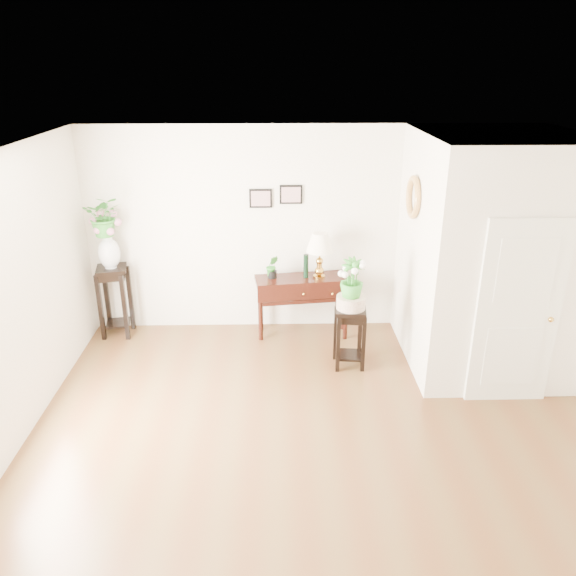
{
  "coord_description": "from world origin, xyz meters",
  "views": [
    {
      "loc": [
        -0.46,
        -4.55,
        3.57
      ],
      "look_at": [
        -0.32,
        1.3,
        1.16
      ],
      "focal_mm": 35.0,
      "sensor_mm": 36.0,
      "label": 1
    }
  ],
  "objects_px": {
    "plant_stand_b": "(349,337)",
    "plant_stand_a": "(115,301)",
    "table_lamp": "(320,252)",
    "console_table": "(303,306)"
  },
  "relations": [
    {
      "from": "plant_stand_b",
      "to": "plant_stand_a",
      "type": "bearing_deg",
      "value": 163.24
    },
    {
      "from": "plant_stand_a",
      "to": "table_lamp",
      "type": "bearing_deg",
      "value": -1.51
    },
    {
      "from": "console_table",
      "to": "table_lamp",
      "type": "bearing_deg",
      "value": -7.34
    },
    {
      "from": "console_table",
      "to": "plant_stand_b",
      "type": "xyz_separation_m",
      "value": [
        0.53,
        -0.86,
        -0.03
      ]
    },
    {
      "from": "console_table",
      "to": "table_lamp",
      "type": "relative_size",
      "value": 2.04
    },
    {
      "from": "table_lamp",
      "to": "plant_stand_a",
      "type": "xyz_separation_m",
      "value": [
        -2.77,
        0.07,
        -0.7
      ]
    },
    {
      "from": "table_lamp",
      "to": "plant_stand_b",
      "type": "height_order",
      "value": "table_lamp"
    },
    {
      "from": "console_table",
      "to": "table_lamp",
      "type": "xyz_separation_m",
      "value": [
        0.22,
        0.0,
        0.77
      ]
    },
    {
      "from": "console_table",
      "to": "plant_stand_a",
      "type": "relative_size",
      "value": 1.29
    },
    {
      "from": "console_table",
      "to": "plant_stand_b",
      "type": "bearing_deg",
      "value": -65.42
    }
  ]
}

